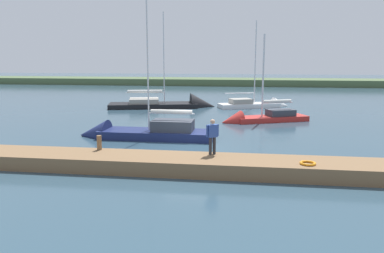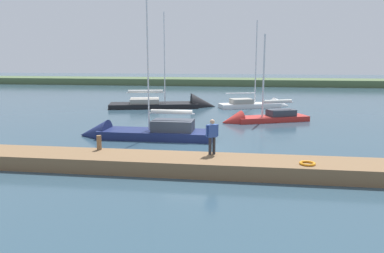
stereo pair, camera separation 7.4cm
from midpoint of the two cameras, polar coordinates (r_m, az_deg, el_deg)
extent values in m
plane|color=#2D4756|center=(21.73, -0.46, -2.92)|extent=(200.00, 200.00, 0.00)
cube|color=#4C603D|center=(71.51, 5.51, 6.32)|extent=(180.00, 8.00, 2.40)
cube|color=brown|center=(16.89, -2.95, -5.69)|extent=(25.13, 2.21, 0.66)
cylinder|color=brown|center=(18.50, -14.06, -2.40)|extent=(0.23, 0.23, 0.69)
torus|color=orange|center=(16.29, 17.10, -5.36)|extent=(0.66, 0.66, 0.10)
cube|color=#B22823|center=(30.78, 11.86, 0.92)|extent=(6.13, 3.94, 0.70)
cone|color=#B22823|center=(29.42, 5.95, 0.66)|extent=(2.17, 2.26, 1.78)
cube|color=#333842|center=(31.08, 13.28, 2.08)|extent=(2.48, 2.06, 0.51)
cylinder|color=silver|center=(30.06, 10.72, 7.57)|extent=(0.14, 0.14, 6.42)
cylinder|color=silver|center=(30.82, 12.81, 3.56)|extent=(2.48, 1.14, 0.11)
cylinder|color=silver|center=(30.81, 12.82, 3.79)|extent=(2.29, 1.16, 0.24)
cube|color=white|center=(38.88, 8.62, 2.95)|extent=(6.46, 4.04, 0.77)
cone|color=white|center=(40.39, 13.31, 3.07)|extent=(2.21, 2.32, 1.83)
cube|color=gray|center=(38.46, 7.37, 3.85)|extent=(2.54, 2.22, 0.49)
cylinder|color=silver|center=(38.79, 9.56, 9.59)|extent=(0.11, 0.11, 8.24)
cylinder|color=silver|center=(38.34, 7.25, 5.06)|extent=(2.96, 1.27, 0.09)
cube|color=black|center=(38.67, -5.99, 2.89)|extent=(9.33, 4.91, 0.92)
cone|color=black|center=(39.01, 1.62, 3.01)|extent=(3.17, 3.37, 2.84)
cube|color=gray|center=(38.60, -7.37, 3.91)|extent=(3.40, 3.00, 0.50)
cylinder|color=silver|center=(38.37, -4.37, 10.33)|extent=(0.10, 0.10, 9.06)
cylinder|color=silver|center=(38.51, -7.22, 5.17)|extent=(3.81, 1.02, 0.08)
cylinder|color=silver|center=(38.50, -7.22, 5.35)|extent=(3.48, 1.13, 0.29)
cube|color=navy|center=(23.71, -5.56, -1.64)|extent=(7.24, 2.11, 0.88)
cone|color=navy|center=(25.02, -14.78, -1.30)|extent=(1.87, 2.07, 2.06)
cube|color=#333842|center=(23.33, -3.03, 0.16)|extent=(2.56, 1.54, 0.69)
cylinder|color=silver|center=(23.31, -6.87, 9.82)|extent=(0.09, 0.09, 8.55)
cylinder|color=silver|center=(23.22, -3.25, 2.00)|extent=(2.90, 0.09, 0.07)
cylinder|color=silver|center=(23.21, -3.25, 2.30)|extent=(2.61, 0.25, 0.23)
cylinder|color=#28282D|center=(17.15, 3.29, -2.90)|extent=(0.14, 0.14, 0.81)
cylinder|color=#28282D|center=(17.07, 2.69, -2.97)|extent=(0.14, 0.14, 0.81)
cube|color=#2D4C9E|center=(16.96, 3.01, -0.67)|extent=(0.49, 0.41, 0.57)
sphere|color=tan|center=(16.89, 3.03, 0.75)|extent=(0.22, 0.22, 0.22)
cylinder|color=#2D4C9E|center=(17.08, 3.82, -0.55)|extent=(0.09, 0.09, 0.54)
cylinder|color=#2D4C9E|center=(16.85, 2.19, -0.69)|extent=(0.09, 0.09, 0.54)
camera|label=1|loc=(0.04, -90.10, -0.02)|focal=35.01mm
camera|label=2|loc=(0.04, 89.90, 0.02)|focal=35.01mm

